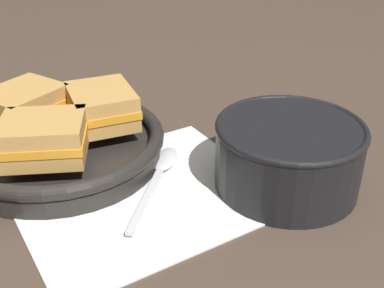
{
  "coord_description": "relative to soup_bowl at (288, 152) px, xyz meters",
  "views": [
    {
      "loc": [
        -0.29,
        -0.38,
        0.32
      ],
      "look_at": [
        0.03,
        0.01,
        0.04
      ],
      "focal_mm": 45.0,
      "sensor_mm": 36.0,
      "label": 1
    }
  ],
  "objects": [
    {
      "name": "ground_plane",
      "position": [
        -0.1,
        0.08,
        -0.05
      ],
      "size": [
        4.0,
        4.0,
        0.0
      ],
      "primitive_type": "plane",
      "color": "#47382D"
    },
    {
      "name": "napkin",
      "position": [
        -0.14,
        0.09,
        -0.04
      ],
      "size": [
        0.3,
        0.27,
        0.0
      ],
      "color": "white",
      "rests_on": "ground_plane"
    },
    {
      "name": "soup_bowl",
      "position": [
        0.0,
        0.0,
        0.0
      ],
      "size": [
        0.17,
        0.17,
        0.08
      ],
      "color": "black",
      "rests_on": "ground_plane"
    },
    {
      "name": "spoon",
      "position": [
        -0.1,
        0.11,
        -0.04
      ],
      "size": [
        0.15,
        0.13,
        0.01
      ],
      "rotation": [
        0.0,
        0.0,
        0.69
      ],
      "color": "silver",
      "rests_on": "napkin"
    },
    {
      "name": "skillet",
      "position": [
        -0.18,
        0.22,
        -0.02
      ],
      "size": [
        0.26,
        0.26,
        0.04
      ],
      "color": "black",
      "rests_on": "ground_plane"
    },
    {
      "name": "sandwich_near_left",
      "position": [
        -0.12,
        0.21,
        0.02
      ],
      "size": [
        0.1,
        0.11,
        0.05
      ],
      "rotation": [
        0.0,
        0.0,
        7.56
      ],
      "color": "#C18E47",
      "rests_on": "skillet"
    },
    {
      "name": "sandwich_near_right",
      "position": [
        -0.2,
        0.27,
        0.02
      ],
      "size": [
        0.11,
        0.1,
        0.05
      ],
      "rotation": [
        0.0,
        0.0,
        9.73
      ],
      "color": "#C18E47",
      "rests_on": "skillet"
    },
    {
      "name": "sandwich_far_left",
      "position": [
        -0.22,
        0.17,
        0.02
      ],
      "size": [
        0.12,
        0.12,
        0.05
      ],
      "rotation": [
        0.0,
        0.0,
        11.99
      ],
      "color": "#C18E47",
      "rests_on": "skillet"
    }
  ]
}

